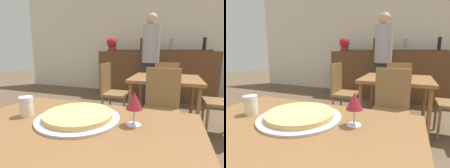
{
  "view_description": "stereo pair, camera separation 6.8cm",
  "coord_description": "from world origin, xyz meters",
  "views": [
    {
      "loc": [
        0.41,
        -0.67,
        1.1
      ],
      "look_at": [
        -0.01,
        0.55,
        0.86
      ],
      "focal_mm": 28.0,
      "sensor_mm": 36.0,
      "label": 1
    },
    {
      "loc": [
        0.48,
        -0.64,
        1.1
      ],
      "look_at": [
        -0.01,
        0.55,
        0.86
      ],
      "focal_mm": 28.0,
      "sensor_mm": 36.0,
      "label": 2
    }
  ],
  "objects": [
    {
      "name": "wall_back",
      "position": [
        0.0,
        4.02,
        1.4
      ],
      "size": [
        8.0,
        0.05,
        2.8
      ],
      "color": "silver",
      "rests_on": "ground_plane"
    },
    {
      "name": "dining_table_near",
      "position": [
        0.0,
        0.0,
        0.67
      ],
      "size": [
        1.13,
        0.71,
        0.76
      ],
      "color": "brown",
      "rests_on": "ground_plane"
    },
    {
      "name": "dining_table_far",
      "position": [
        0.31,
        1.86,
        0.65
      ],
      "size": [
        0.93,
        0.86,
        0.74
      ],
      "color": "brown",
      "rests_on": "ground_plane"
    },
    {
      "name": "bar_counter",
      "position": [
        0.0,
        3.51,
        0.55
      ],
      "size": [
        2.6,
        0.56,
        1.1
      ],
      "color": "brown",
      "rests_on": "ground_plane"
    },
    {
      "name": "bar_back_shelf",
      "position": [
        0.0,
        3.65,
        1.15
      ],
      "size": [
        2.39,
        0.24,
        0.31
      ],
      "color": "brown",
      "rests_on": "bar_counter"
    },
    {
      "name": "chair_far_side_front",
      "position": [
        0.31,
        1.26,
        0.53
      ],
      "size": [
        0.4,
        0.4,
        0.92
      ],
      "color": "olive",
      "rests_on": "ground_plane"
    },
    {
      "name": "chair_far_side_back",
      "position": [
        0.31,
        2.45,
        0.53
      ],
      "size": [
        0.4,
        0.4,
        0.92
      ],
      "rotation": [
        0.0,
        0.0,
        3.14
      ],
      "color": "olive",
      "rests_on": "ground_plane"
    },
    {
      "name": "chair_far_side_left",
      "position": [
        -0.48,
        1.86,
        0.53
      ],
      "size": [
        0.4,
        0.4,
        0.92
      ],
      "rotation": [
        0.0,
        0.0,
        1.57
      ],
      "color": "olive",
      "rests_on": "ground_plane"
    },
    {
      "name": "pizza_tray",
      "position": [
        -0.03,
        0.07,
        0.77
      ],
      "size": [
        0.43,
        0.43,
        0.04
      ],
      "color": "#B7B7BC",
      "rests_on": "dining_table_near"
    },
    {
      "name": "cheese_shaker",
      "position": [
        -0.31,
        0.02,
        0.81
      ],
      "size": [
        0.07,
        0.07,
        0.11
      ],
      "color": "beige",
      "rests_on": "dining_table_near"
    },
    {
      "name": "person_standing",
      "position": [
        -0.03,
        2.93,
        1.0
      ],
      "size": [
        0.34,
        0.34,
        1.82
      ],
      "color": "#2D2D38",
      "rests_on": "ground_plane"
    },
    {
      "name": "wine_glass",
      "position": [
        0.25,
        0.1,
        0.87
      ],
      "size": [
        0.08,
        0.08,
        0.16
      ],
      "color": "silver",
      "rests_on": "dining_table_near"
    },
    {
      "name": "potted_plant",
      "position": [
        -1.05,
        3.46,
        1.28
      ],
      "size": [
        0.24,
        0.24,
        0.33
      ],
      "color": "maroon",
      "rests_on": "bar_counter"
    }
  ]
}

